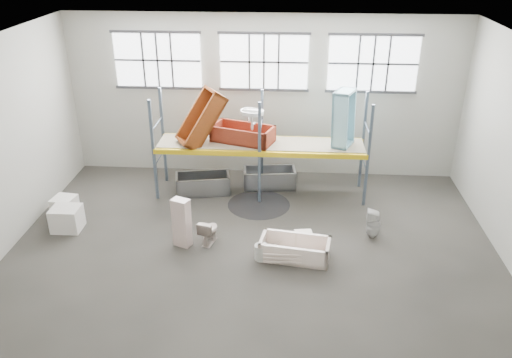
# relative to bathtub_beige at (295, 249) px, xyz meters

# --- Properties ---
(floor) EXTENTS (12.00, 10.00, 0.10)m
(floor) POSITION_rel_bathtub_beige_xyz_m (-1.03, -0.12, -0.29)
(floor) COLOR #4D4942
(floor) RESTS_ON ground
(ceiling) EXTENTS (12.00, 10.00, 0.10)m
(ceiling) POSITION_rel_bathtub_beige_xyz_m (-1.03, -0.12, 4.81)
(ceiling) COLOR silver
(ceiling) RESTS_ON ground
(wall_back) EXTENTS (12.00, 0.10, 5.00)m
(wall_back) POSITION_rel_bathtub_beige_xyz_m (-1.03, 4.93, 2.26)
(wall_back) COLOR #A8A79B
(wall_back) RESTS_ON ground
(wall_front) EXTENTS (12.00, 0.10, 5.00)m
(wall_front) POSITION_rel_bathtub_beige_xyz_m (-1.03, -5.17, 2.26)
(wall_front) COLOR #9E9D92
(wall_front) RESTS_ON ground
(window_left) EXTENTS (2.60, 0.04, 1.60)m
(window_left) POSITION_rel_bathtub_beige_xyz_m (-4.23, 4.82, 3.36)
(window_left) COLOR white
(window_left) RESTS_ON wall_back
(window_mid) EXTENTS (2.60, 0.04, 1.60)m
(window_mid) POSITION_rel_bathtub_beige_xyz_m (-1.03, 4.82, 3.36)
(window_mid) COLOR white
(window_mid) RESTS_ON wall_back
(window_right) EXTENTS (2.60, 0.04, 1.60)m
(window_right) POSITION_rel_bathtub_beige_xyz_m (2.17, 4.82, 3.36)
(window_right) COLOR white
(window_right) RESTS_ON wall_back
(rack_upright_la) EXTENTS (0.08, 0.08, 3.00)m
(rack_upright_la) POSITION_rel_bathtub_beige_xyz_m (-4.03, 2.78, 1.26)
(rack_upright_la) COLOR slate
(rack_upright_la) RESTS_ON floor
(rack_upright_lb) EXTENTS (0.08, 0.08, 3.00)m
(rack_upright_lb) POSITION_rel_bathtub_beige_xyz_m (-4.03, 3.98, 1.26)
(rack_upright_lb) COLOR slate
(rack_upright_lb) RESTS_ON floor
(rack_upright_ma) EXTENTS (0.08, 0.08, 3.00)m
(rack_upright_ma) POSITION_rel_bathtub_beige_xyz_m (-1.03, 2.78, 1.26)
(rack_upright_ma) COLOR slate
(rack_upright_ma) RESTS_ON floor
(rack_upright_mb) EXTENTS (0.08, 0.08, 3.00)m
(rack_upright_mb) POSITION_rel_bathtub_beige_xyz_m (-1.03, 3.98, 1.26)
(rack_upright_mb) COLOR slate
(rack_upright_mb) RESTS_ON floor
(rack_upright_ra) EXTENTS (0.08, 0.08, 3.00)m
(rack_upright_ra) POSITION_rel_bathtub_beige_xyz_m (1.97, 2.78, 1.26)
(rack_upright_ra) COLOR slate
(rack_upright_ra) RESTS_ON floor
(rack_upright_rb) EXTENTS (0.08, 0.08, 3.00)m
(rack_upright_rb) POSITION_rel_bathtub_beige_xyz_m (1.97, 3.98, 1.26)
(rack_upright_rb) COLOR slate
(rack_upright_rb) RESTS_ON floor
(rack_beam_front) EXTENTS (6.00, 0.10, 0.14)m
(rack_beam_front) POSITION_rel_bathtub_beige_xyz_m (-1.03, 2.78, 1.26)
(rack_beam_front) COLOR yellow
(rack_beam_front) RESTS_ON floor
(rack_beam_back) EXTENTS (6.00, 0.10, 0.14)m
(rack_beam_back) POSITION_rel_bathtub_beige_xyz_m (-1.03, 3.98, 1.26)
(rack_beam_back) COLOR yellow
(rack_beam_back) RESTS_ON floor
(shelf_deck) EXTENTS (5.90, 1.10, 0.03)m
(shelf_deck) POSITION_rel_bathtub_beige_xyz_m (-1.03, 3.38, 1.34)
(shelf_deck) COLOR gray
(shelf_deck) RESTS_ON floor
(wet_patch) EXTENTS (1.80, 1.80, 0.00)m
(wet_patch) POSITION_rel_bathtub_beige_xyz_m (-1.03, 2.58, -0.24)
(wet_patch) COLOR black
(wet_patch) RESTS_ON floor
(bathtub_beige) EXTENTS (1.75, 1.02, 0.49)m
(bathtub_beige) POSITION_rel_bathtub_beige_xyz_m (0.00, 0.00, 0.00)
(bathtub_beige) COLOR #F6DECF
(bathtub_beige) RESTS_ON floor
(cistern_spare) EXTENTS (0.45, 0.26, 0.40)m
(cistern_spare) POSITION_rel_bathtub_beige_xyz_m (0.20, 0.43, 0.04)
(cistern_spare) COLOR beige
(cistern_spare) RESTS_ON bathtub_beige
(sink_in_tub) EXTENTS (0.51, 0.51, 0.15)m
(sink_in_tub) POSITION_rel_bathtub_beige_xyz_m (-0.55, 0.38, -0.08)
(sink_in_tub) COLOR silver
(sink_in_tub) RESTS_ON bathtub_beige
(toilet_beige) EXTENTS (0.54, 0.74, 0.67)m
(toilet_beige) POSITION_rel_bathtub_beige_xyz_m (-2.15, 0.52, 0.09)
(toilet_beige) COLOR beige
(toilet_beige) RESTS_ON floor
(cistern_tall) EXTENTS (0.48, 0.41, 1.28)m
(cistern_tall) POSITION_rel_bathtub_beige_xyz_m (-2.79, 0.36, 0.40)
(cistern_tall) COLOR beige
(cistern_tall) RESTS_ON floor
(toilet_white) EXTENTS (0.39, 0.39, 0.77)m
(toilet_white) POSITION_rel_bathtub_beige_xyz_m (1.99, 1.06, 0.14)
(toilet_white) COLOR silver
(toilet_white) RESTS_ON floor
(steel_tub_left) EXTENTS (1.70, 1.04, 0.58)m
(steel_tub_left) POSITION_rel_bathtub_beige_xyz_m (-2.75, 3.23, 0.05)
(steel_tub_left) COLOR #979A9F
(steel_tub_left) RESTS_ON floor
(steel_tub_right) EXTENTS (1.64, 0.91, 0.57)m
(steel_tub_right) POSITION_rel_bathtub_beige_xyz_m (-0.78, 3.78, 0.04)
(steel_tub_right) COLOR #B9BCC2
(steel_tub_right) RESTS_ON floor
(rust_tub_flat) EXTENTS (1.93, 1.34, 0.49)m
(rust_tub_flat) POSITION_rel_bathtub_beige_xyz_m (-1.56, 3.47, 1.58)
(rust_tub_flat) COLOR #973319
(rust_tub_flat) RESTS_ON shelf_deck
(rust_tub_tilted) EXTENTS (1.63, 1.42, 1.71)m
(rust_tub_tilted) POSITION_rel_bathtub_beige_xyz_m (-2.72, 3.35, 2.05)
(rust_tub_tilted) COLOR maroon
(rust_tub_tilted) RESTS_ON shelf_deck
(sink_on_shelf) EXTENTS (0.76, 0.65, 0.59)m
(sink_on_shelf) POSITION_rel_bathtub_beige_xyz_m (-1.26, 3.19, 1.85)
(sink_on_shelf) COLOR silver
(sink_on_shelf) RESTS_ON rust_tub_flat
(blue_tub_upright) EXTENTS (0.76, 0.89, 1.61)m
(blue_tub_upright) POSITION_rel_bathtub_beige_xyz_m (1.28, 3.36, 2.15)
(blue_tub_upright) COLOR #8DCADA
(blue_tub_upright) RESTS_ON shelf_deck
(bucket) EXTENTS (0.41, 0.41, 0.38)m
(bucket) POSITION_rel_bathtub_beige_xyz_m (-0.80, -0.12, -0.05)
(bucket) COLOR beige
(bucket) RESTS_ON floor
(carton_near) EXTENTS (0.74, 0.64, 0.63)m
(carton_near) POSITION_rel_bathtub_beige_xyz_m (-5.97, 0.90, 0.07)
(carton_near) COLOR silver
(carton_near) RESTS_ON floor
(carton_far) EXTENTS (0.66, 0.66, 0.49)m
(carton_far) POSITION_rel_bathtub_beige_xyz_m (-6.38, 1.71, 0.00)
(carton_far) COLOR white
(carton_far) RESTS_ON floor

